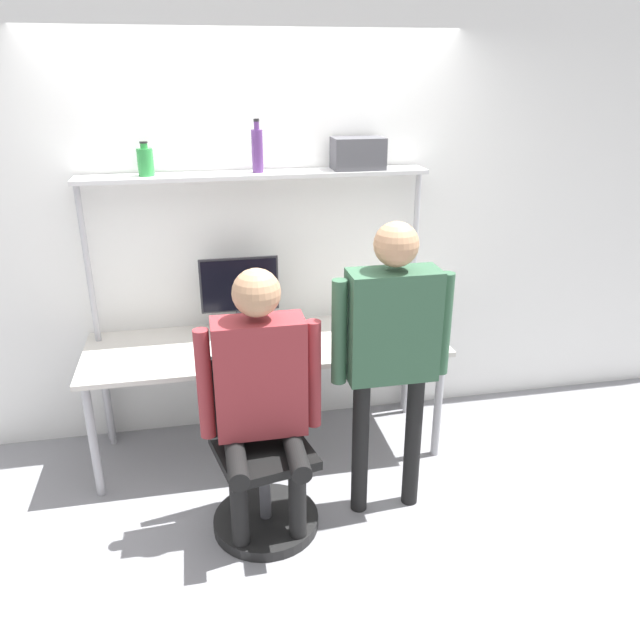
% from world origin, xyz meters
% --- Properties ---
extents(ground_plane, '(12.00, 12.00, 0.00)m').
position_xyz_m(ground_plane, '(0.00, 0.00, 0.00)').
color(ground_plane, gray).
extents(wall_back, '(8.00, 0.06, 2.70)m').
position_xyz_m(wall_back, '(0.00, 0.77, 1.35)').
color(wall_back, white).
rests_on(wall_back, ground_plane).
extents(desk, '(2.15, 0.72, 0.74)m').
position_xyz_m(desk, '(0.00, 0.38, 0.67)').
color(desk, beige).
rests_on(desk, ground_plane).
extents(shelf_unit, '(2.04, 0.23, 1.72)m').
position_xyz_m(shelf_unit, '(0.00, 0.62, 1.47)').
color(shelf_unit, silver).
rests_on(shelf_unit, ground_plane).
extents(monitor, '(0.48, 0.22, 0.48)m').
position_xyz_m(monitor, '(-0.13, 0.58, 1.00)').
color(monitor, '#333338').
rests_on(monitor, desk).
extents(laptop, '(0.32, 0.21, 0.20)m').
position_xyz_m(laptop, '(-0.08, 0.23, 0.79)').
color(laptop, '#333338').
rests_on(laptop, desk).
extents(cell_phone, '(0.07, 0.15, 0.01)m').
position_xyz_m(cell_phone, '(0.18, 0.17, 0.74)').
color(cell_phone, black).
rests_on(cell_phone, desk).
extents(office_chair, '(0.56, 0.56, 0.94)m').
position_xyz_m(office_chair, '(-0.12, -0.33, 0.29)').
color(office_chair, black).
rests_on(office_chair, ground_plane).
extents(person_seated, '(0.61, 0.48, 1.43)m').
position_xyz_m(person_seated, '(-0.11, -0.37, 0.85)').
color(person_seated, black).
rests_on(person_seated, ground_plane).
extents(person_standing, '(0.62, 0.22, 1.62)m').
position_xyz_m(person_standing, '(0.56, -0.33, 1.04)').
color(person_standing, black).
rests_on(person_standing, ground_plane).
extents(bottle_green, '(0.09, 0.09, 0.19)m').
position_xyz_m(bottle_green, '(-0.62, 0.62, 1.80)').
color(bottle_green, '#2D8C3F').
rests_on(bottle_green, shelf_unit).
extents(bottle_purple, '(0.06, 0.06, 0.30)m').
position_xyz_m(bottle_purple, '(0.01, 0.62, 1.85)').
color(bottle_purple, '#593372').
rests_on(bottle_purple, shelf_unit).
extents(storage_box, '(0.31, 0.18, 0.18)m').
position_xyz_m(storage_box, '(0.61, 0.62, 1.81)').
color(storage_box, '#4C4C51').
rests_on(storage_box, shelf_unit).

